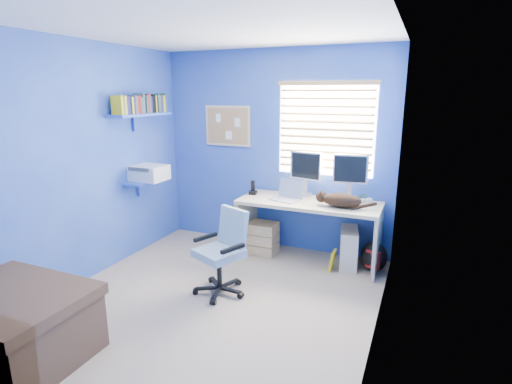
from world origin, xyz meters
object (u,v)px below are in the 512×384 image
at_px(tower_pc, 349,248).
at_px(office_chair, 223,262).
at_px(cat, 342,200).
at_px(desk, 308,231).
at_px(laptop, 286,191).

bearing_deg(tower_pc, office_chair, -144.63).
bearing_deg(tower_pc, cat, -134.94).
bearing_deg(desk, tower_pc, 4.37).
height_order(cat, tower_pc, cat).
height_order(desk, laptop, laptop).
distance_m(laptop, cat, 0.67).
relative_size(cat, tower_pc, 0.98).
bearing_deg(laptop, desk, 25.13).
height_order(desk, cat, cat).
bearing_deg(tower_pc, laptop, 175.46).
distance_m(laptop, office_chair, 1.20).
bearing_deg(office_chair, desk, 62.02).
xyz_separation_m(cat, office_chair, (-0.97, -0.99, -0.50)).
xyz_separation_m(cat, tower_pc, (0.09, 0.13, -0.59)).
bearing_deg(cat, desk, 169.13).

